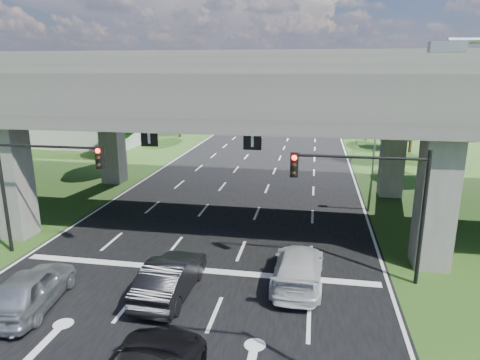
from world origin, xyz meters
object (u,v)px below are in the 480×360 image
(signal_right, at_px, (372,190))
(streetlight_far, at_px, (373,109))
(signal_left, at_px, (40,175))
(car_white, at_px, (298,268))
(car_silver, at_px, (31,289))
(car_dark, at_px, (171,277))
(streetlight_beyond, at_px, (356,97))

(signal_right, distance_m, streetlight_far, 20.25)
(signal_left, distance_m, car_white, 13.15)
(signal_left, xyz_separation_m, car_silver, (2.42, -4.72, -3.34))
(streetlight_far, xyz_separation_m, car_white, (-5.25, -21.00, -5.06))
(signal_left, height_order, streetlight_far, streetlight_far)
(streetlight_far, distance_m, car_dark, 25.63)
(streetlight_far, height_order, car_white, streetlight_far)
(car_dark, bearing_deg, streetlight_far, -113.07)
(signal_left, xyz_separation_m, streetlight_far, (17.92, 20.06, 1.66))
(signal_left, height_order, streetlight_beyond, streetlight_beyond)
(streetlight_far, height_order, streetlight_beyond, same)
(streetlight_beyond, bearing_deg, streetlight_far, -90.00)
(car_dark, height_order, car_white, car_dark)
(car_silver, relative_size, car_white, 0.92)
(car_dark, distance_m, car_white, 5.50)
(streetlight_far, xyz_separation_m, streetlight_beyond, (0.00, 16.00, 0.00))
(car_silver, bearing_deg, signal_right, -167.75)
(streetlight_far, xyz_separation_m, car_silver, (-15.50, -24.78, -5.00))
(car_dark, xyz_separation_m, car_white, (5.18, 1.87, -0.06))
(streetlight_far, bearing_deg, car_white, -104.03)
(signal_right, bearing_deg, streetlight_beyond, 86.39)
(signal_left, bearing_deg, signal_right, 0.00)
(signal_left, bearing_deg, streetlight_beyond, 63.57)
(signal_right, height_order, car_silver, signal_right)
(signal_right, xyz_separation_m, streetlight_beyond, (2.27, 36.06, 1.66))
(signal_left, distance_m, car_dark, 8.68)
(streetlight_far, distance_m, car_silver, 29.65)
(signal_right, height_order, streetlight_beyond, streetlight_beyond)
(signal_left, bearing_deg, car_white, -4.25)
(signal_right, relative_size, signal_left, 1.00)
(car_silver, xyz_separation_m, car_white, (10.25, 3.78, -0.06))
(signal_left, bearing_deg, car_silver, -62.83)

